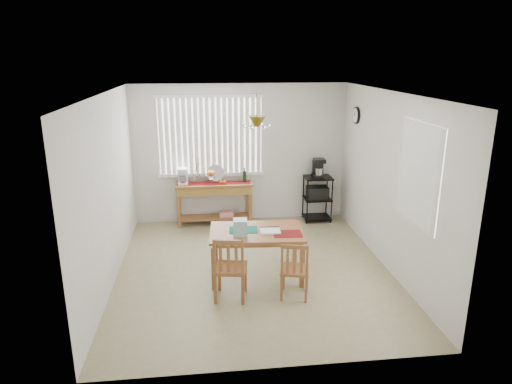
{
  "coord_description": "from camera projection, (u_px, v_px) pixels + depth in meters",
  "views": [
    {
      "loc": [
        -0.69,
        -6.17,
        3.08
      ],
      "look_at": [
        0.1,
        0.55,
        1.05
      ],
      "focal_mm": 32.0,
      "sensor_mm": 36.0,
      "label": 1
    }
  ],
  "objects": [
    {
      "name": "table_items",
      "position": [
        248.0,
        228.0,
        6.3
      ],
      "size": [
        1.01,
        0.53,
        0.23
      ],
      "color": "#136E5A",
      "rests_on": "dining_table"
    },
    {
      "name": "sideboard",
      "position": [
        215.0,
        194.0,
        8.53
      ],
      "size": [
        1.42,
        0.4,
        0.8
      ],
      "color": "#945C32",
      "rests_on": "ground"
    },
    {
      "name": "dining_table",
      "position": [
        257.0,
        236.0,
        6.46
      ],
      "size": [
        1.36,
        0.92,
        0.7
      ],
      "color": "#945C32",
      "rests_on": "ground"
    },
    {
      "name": "sideboard_items",
      "position": [
        201.0,
        177.0,
        8.42
      ],
      "size": [
        1.35,
        0.33,
        0.61
      ],
      "color": "maroon",
      "rests_on": "sideboard"
    },
    {
      "name": "chair_left",
      "position": [
        230.0,
        268.0,
        5.89
      ],
      "size": [
        0.48,
        0.48,
        0.89
      ],
      "color": "#945C32",
      "rests_on": "ground"
    },
    {
      "name": "cart_items",
      "position": [
        318.0,
        168.0,
        8.6
      ],
      "size": [
        0.21,
        0.25,
        0.36
      ],
      "color": "black",
      "rests_on": "wire_cart"
    },
    {
      "name": "ground",
      "position": [
        254.0,
        270.0,
        6.83
      ],
      "size": [
        4.0,
        4.5,
        0.01
      ],
      "primitive_type": "cube",
      "color": "#9B9269"
    },
    {
      "name": "room_shell",
      "position": [
        254.0,
        159.0,
        6.36
      ],
      "size": [
        4.2,
        4.7,
        2.7
      ],
      "color": "silver",
      "rests_on": "ground"
    },
    {
      "name": "wire_cart",
      "position": [
        317.0,
        194.0,
        8.74
      ],
      "size": [
        0.51,
        0.41,
        0.87
      ],
      "color": "black",
      "rests_on": "ground"
    },
    {
      "name": "chair_right",
      "position": [
        295.0,
        270.0,
        5.95
      ],
      "size": [
        0.45,
        0.45,
        0.8
      ],
      "color": "#945C32",
      "rests_on": "ground"
    }
  ]
}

